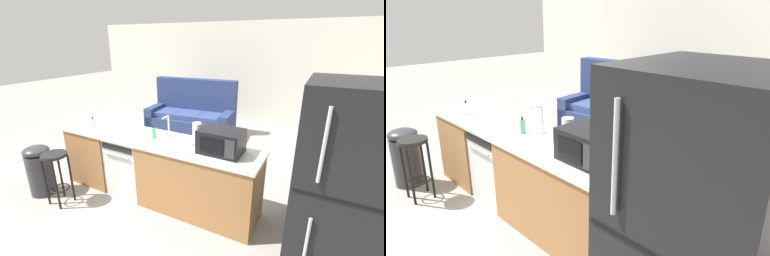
# 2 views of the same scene
# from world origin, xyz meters

# --- Properties ---
(ground_plane) EXTENTS (24.00, 24.00, 0.00)m
(ground_plane) POSITION_xyz_m (0.00, 0.00, 0.00)
(ground_plane) COLOR gray
(wall_back) EXTENTS (10.00, 0.06, 2.60)m
(wall_back) POSITION_xyz_m (0.30, 4.20, 1.30)
(wall_back) COLOR silver
(wall_back) RESTS_ON ground_plane
(kitchen_counter) EXTENTS (2.94, 0.66, 0.90)m
(kitchen_counter) POSITION_xyz_m (0.24, 0.00, 0.42)
(kitchen_counter) COLOR #9E6B3D
(kitchen_counter) RESTS_ON ground_plane
(dishwasher) EXTENTS (0.58, 0.61, 0.84)m
(dishwasher) POSITION_xyz_m (-0.25, -0.00, 0.42)
(dishwasher) COLOR silver
(dishwasher) RESTS_ON ground_plane
(stove_range) EXTENTS (0.76, 0.68, 0.90)m
(stove_range) POSITION_xyz_m (2.35, 0.55, 0.45)
(stove_range) COLOR black
(stove_range) RESTS_ON ground_plane
(microwave) EXTENTS (0.50, 0.37, 0.28)m
(microwave) POSITION_xyz_m (1.12, -0.00, 1.04)
(microwave) COLOR black
(microwave) RESTS_ON kitchen_counter
(sink_faucet) EXTENTS (0.07, 0.18, 0.30)m
(sink_faucet) POSITION_xyz_m (0.30, 0.14, 1.03)
(sink_faucet) COLOR silver
(sink_faucet) RESTS_ON kitchen_counter
(paper_towel_roll) EXTENTS (0.14, 0.14, 0.28)m
(paper_towel_roll) POSITION_xyz_m (0.76, 0.09, 1.04)
(paper_towel_roll) COLOR #4C4C51
(paper_towel_roll) RESTS_ON kitchen_counter
(soap_bottle) EXTENTS (0.06, 0.06, 0.18)m
(soap_bottle) POSITION_xyz_m (0.16, 0.01, 0.97)
(soap_bottle) COLOR #4CB266
(soap_bottle) RESTS_ON kitchen_counter
(dish_soap_bottle) EXTENTS (0.06, 0.06, 0.18)m
(dish_soap_bottle) POSITION_xyz_m (-0.88, -0.09, 0.97)
(dish_soap_bottle) COLOR silver
(dish_soap_bottle) RESTS_ON kitchen_counter
(bar_stool) EXTENTS (0.32, 0.32, 0.74)m
(bar_stool) POSITION_xyz_m (-0.92, -0.75, 0.54)
(bar_stool) COLOR black
(bar_stool) RESTS_ON ground_plane
(trash_bin) EXTENTS (0.35, 0.35, 0.74)m
(trash_bin) POSITION_xyz_m (-1.37, -0.72, 0.38)
(trash_bin) COLOR #333338
(trash_bin) RESTS_ON ground_plane
(couch) EXTENTS (2.08, 1.09, 1.27)m
(couch) POSITION_xyz_m (-0.67, 2.63, 0.39)
(couch) COLOR navy
(couch) RESTS_ON ground_plane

